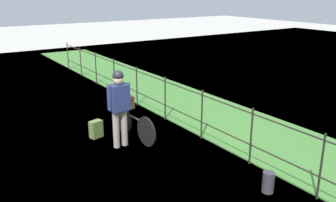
{
  "coord_description": "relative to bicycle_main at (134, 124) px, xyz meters",
  "views": [
    {
      "loc": [
        5.95,
        -2.72,
        3.26
      ],
      "look_at": [
        -0.41,
        1.52,
        0.9
      ],
      "focal_mm": 38.75,
      "sensor_mm": 36.0,
      "label": 1
    }
  ],
  "objects": [
    {
      "name": "ground_plane",
      "position": [
        0.84,
        -0.88,
        -0.35
      ],
      "size": [
        60.0,
        60.0,
        0.0
      ],
      "primitive_type": "plane",
      "color": "beige"
    },
    {
      "name": "grass_strip",
      "position": [
        0.84,
        2.52,
        -0.33
      ],
      "size": [
        27.0,
        2.4,
        0.03
      ],
      "primitive_type": "cube",
      "color": "#478438",
      "rests_on": "ground"
    },
    {
      "name": "iron_fence",
      "position": [
        0.84,
        1.27,
        0.31
      ],
      "size": [
        18.04,
        0.04,
        1.15
      ],
      "color": "#28231E",
      "rests_on": "ground"
    },
    {
      "name": "bicycle_main",
      "position": [
        0.0,
        0.0,
        0.0
      ],
      "size": [
        1.62,
        0.19,
        0.66
      ],
      "color": "black",
      "rests_on": "ground"
    },
    {
      "name": "wooden_crate",
      "position": [
        -0.34,
        -0.02,
        0.46
      ],
      "size": [
        0.4,
        0.28,
        0.29
      ],
      "primitive_type": "cube",
      "rotation": [
        0.0,
        0.0,
        0.06
      ],
      "color": "brown",
      "rests_on": "bicycle_main"
    },
    {
      "name": "terrier_dog",
      "position": [
        -0.32,
        -0.02,
        0.68
      ],
      "size": [
        0.32,
        0.16,
        0.18
      ],
      "color": "tan",
      "rests_on": "wooden_crate"
    },
    {
      "name": "cyclist_person",
      "position": [
        0.19,
        -0.44,
        0.65
      ],
      "size": [
        0.28,
        0.54,
        1.68
      ],
      "color": "gray",
      "rests_on": "ground"
    },
    {
      "name": "backpack_on_paving",
      "position": [
        -0.56,
        -0.69,
        -0.15
      ],
      "size": [
        0.24,
        0.32,
        0.4
      ],
      "primitive_type": "cube",
      "rotation": [
        0.0,
        0.0,
        1.83
      ],
      "color": "olive",
      "rests_on": "ground"
    },
    {
      "name": "mooring_bollard",
      "position": [
        3.24,
        0.77,
        -0.17
      ],
      "size": [
        0.2,
        0.2,
        0.36
      ],
      "primitive_type": "cylinder",
      "color": "#38383D",
      "rests_on": "ground"
    }
  ]
}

